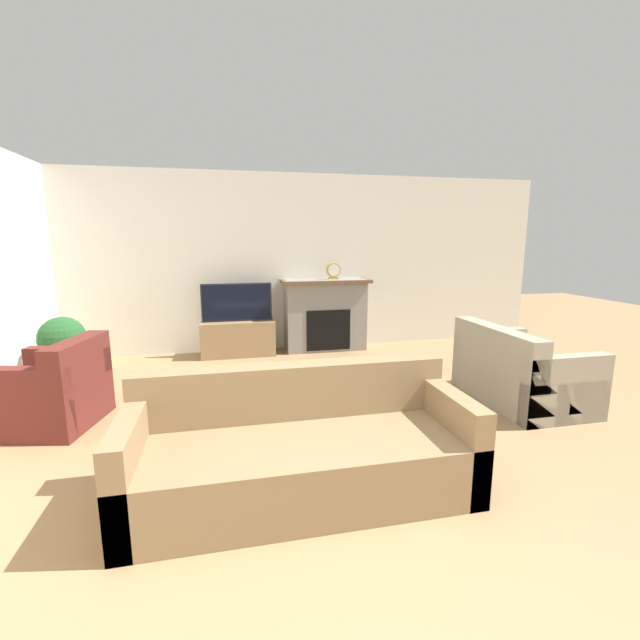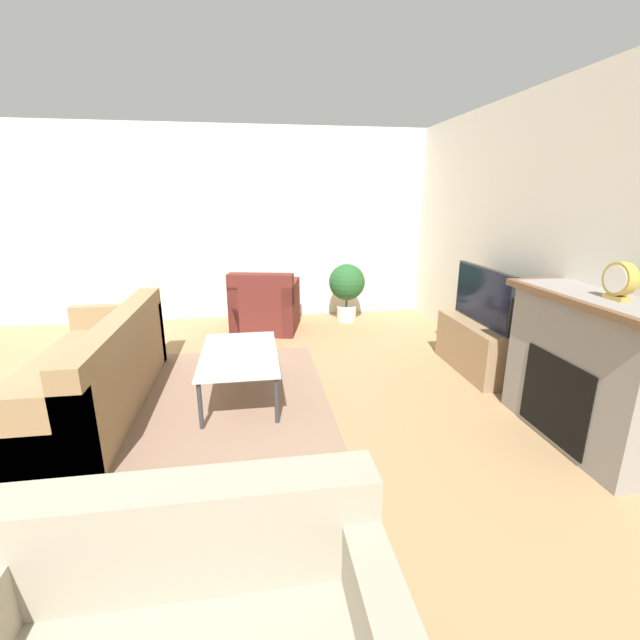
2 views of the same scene
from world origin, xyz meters
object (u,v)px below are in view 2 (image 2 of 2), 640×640
Objects in this scene: armchair_by_window at (266,308)px; coffee_table at (239,356)px; tv at (483,296)px; couch_sectional at (89,378)px; mantel_clock at (620,280)px; potted_plant at (347,285)px.

coffee_table is (1.97, -0.30, 0.08)m from armchair_by_window.
tv is at bearing 95.18° from coffee_table.
mantel_clock reaches higher than couch_sectional.
armchair_by_window is 4.02m from mantel_clock.
couch_sectional is at bearing -49.27° from potted_plant.
potted_plant reaches higher than armchair_by_window.
armchair_by_window is at bearing -76.64° from potted_plant.
tv is at bearing 24.83° from potted_plant.
mantel_clock is (1.26, 2.49, 0.85)m from coffee_table.
potted_plant reaches higher than coffee_table.
couch_sectional is 2.31× the size of armchair_by_window.
potted_plant is (-2.25, 1.47, 0.14)m from coffee_table.
potted_plant is at bearing 146.82° from coffee_table.
tv is 0.45× the size of couch_sectional.
mantel_clock is (1.48, 0.07, 0.43)m from tv.
armchair_by_window is 1.23m from potted_plant.
mantel_clock is at bearing 137.03° from armchair_by_window.
tv reaches higher than armchair_by_window.
tv is 3.71m from couch_sectional.
potted_plant is 3.73m from mantel_clock.
tv is at bearing 94.74° from couch_sectional.
tv is 1.54m from mantel_clock.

